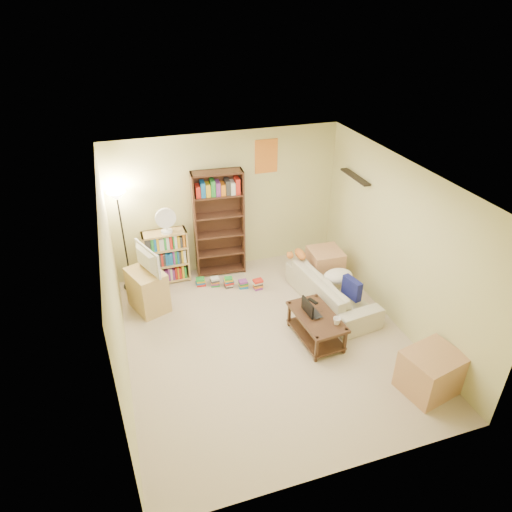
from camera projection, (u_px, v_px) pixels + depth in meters
name	position (u px, v px, depth m)	size (l,w,h in m)	color
room	(270.00, 243.00, 5.91)	(4.50, 4.54, 2.52)	beige
sofa	(332.00, 289.00, 7.39)	(0.93, 1.91, 0.54)	#BAB49A
navy_pillow	(352.00, 288.00, 6.98)	(0.35, 0.11, 0.32)	navy
cream_blanket	(338.00, 276.00, 7.37)	(0.49, 0.35, 0.21)	white
tabby_cat	(298.00, 254.00, 7.68)	(0.43, 0.19, 0.15)	orange
coffee_table	(316.00, 324.00, 6.61)	(0.61, 1.00, 0.43)	#412A19
laptop	(316.00, 311.00, 6.60)	(0.27, 0.38, 0.03)	black
laptop_screen	(308.00, 307.00, 6.49)	(0.01, 0.32, 0.21)	white
mug	(337.00, 321.00, 6.34)	(0.11, 0.11, 0.10)	white
tv_remote	(313.00, 301.00, 6.82)	(0.05, 0.17, 0.02)	black
tv_stand	(148.00, 290.00, 7.24)	(0.46, 0.64, 0.69)	tan
television	(143.00, 260.00, 6.96)	(0.35, 0.71, 0.42)	black
tall_bookshelf	(219.00, 222.00, 7.85)	(0.88, 0.35, 1.91)	#492A1C
short_bookshelf	(166.00, 257.00, 7.86)	(0.75, 0.31, 0.96)	tan
desk_fan	(166.00, 220.00, 7.48)	(0.34, 0.19, 0.45)	white
floor_lamp	(120.00, 213.00, 7.22)	(0.30, 0.30, 1.76)	black
side_table	(325.00, 266.00, 7.93)	(0.54, 0.54, 0.62)	tan
end_cabinet	(431.00, 372.00, 5.76)	(0.69, 0.57, 0.57)	tan
book_stacks	(230.00, 283.00, 7.88)	(1.07, 0.53, 0.20)	red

